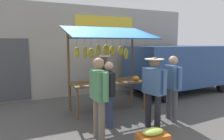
# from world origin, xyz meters

# --- Properties ---
(ground_plane) EXTENTS (40.00, 40.00, 0.00)m
(ground_plane) POSITION_xyz_m (0.00, 0.00, 0.00)
(ground_plane) COLOR #514F4C
(street_backdrop) EXTENTS (9.00, 0.30, 3.40)m
(street_backdrop) POSITION_xyz_m (0.05, -2.20, 1.70)
(street_backdrop) COLOR #9E998E
(street_backdrop) RESTS_ON ground
(market_stall) EXTENTS (2.50, 1.46, 2.50)m
(market_stall) POSITION_xyz_m (-0.01, -0.07, 1.56)
(market_stall) COLOR brown
(market_stall) RESTS_ON ground
(vendor_with_sunhat) EXTENTS (0.42, 0.68, 1.61)m
(vendor_with_sunhat) POSITION_xyz_m (-0.21, -0.75, 0.95)
(vendor_with_sunhat) COLOR navy
(vendor_with_sunhat) RESTS_ON ground
(shopper_with_shopping_bag) EXTENTS (0.44, 0.70, 1.69)m
(shopper_with_shopping_bag) POSITION_xyz_m (-0.41, 1.68, 1.00)
(shopper_with_shopping_bag) COLOR #232328
(shopper_with_shopping_bag) RESTS_ON ground
(shopper_in_grey_tee) EXTENTS (0.30, 0.70, 1.68)m
(shopper_in_grey_tee) POSITION_xyz_m (-1.19, 1.43, 0.98)
(shopper_in_grey_tee) COLOR #4C4C51
(shopper_in_grey_tee) RESTS_ON ground
(shopper_with_ponytail) EXTENTS (0.33, 0.66, 1.57)m
(shopper_with_ponytail) POSITION_xyz_m (0.45, 1.09, 0.90)
(shopper_with_ponytail) COLOR navy
(shopper_with_ponytail) RESTS_ON ground
(shopper_in_striped_shirt) EXTENTS (0.23, 0.72, 1.71)m
(shopper_in_striped_shirt) POSITION_xyz_m (0.92, 1.62, 1.00)
(shopper_in_striped_shirt) COLOR #726656
(shopper_in_striped_shirt) RESTS_ON ground
(parked_van) EXTENTS (4.49, 2.08, 1.88)m
(parked_van) POSITION_xyz_m (-3.48, -0.82, 1.12)
(parked_van) COLOR #2D4C84
(parked_van) RESTS_ON ground
(produce_crate_near) EXTENTS (0.62, 0.41, 0.41)m
(produce_crate_near) POSITION_xyz_m (0.16, 2.46, 0.19)
(produce_crate_near) COLOR #D1661E
(produce_crate_near) RESTS_ON ground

